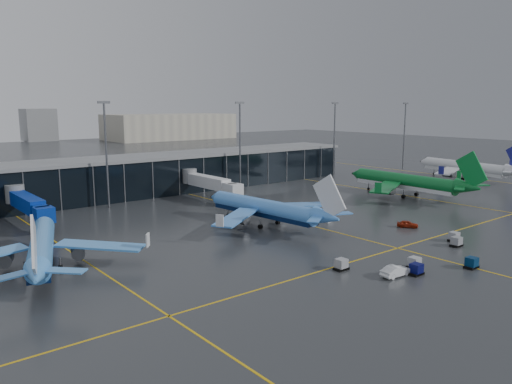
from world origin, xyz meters
TOP-DOWN VIEW (x-y plane):
  - ground at (0.00, 0.00)m, footprint 600.00×600.00m
  - terminal_pier at (0.00, 62.00)m, footprint 142.00×17.00m
  - jet_bridges at (-35.00, 42.99)m, footprint 94.00×27.50m
  - flood_masts at (5.00, 50.00)m, footprint 203.00×0.50m
  - distant_hangars at (49.94, 270.08)m, footprint 260.00×71.00m
  - taxi_lines at (10.00, 10.61)m, footprint 220.00×120.00m
  - airliner_arkefly at (-41.25, 12.53)m, footprint 41.44×44.28m
  - airliner_klm_near at (2.72, 12.94)m, footprint 36.38×40.52m
  - airliner_aer_lingus at (54.05, 14.26)m, footprint 38.33×43.29m
  - airliner_ba at (96.52, 20.37)m, footprint 42.74×46.94m
  - baggage_carts at (7.90, -22.12)m, footprint 30.48×13.52m
  - mobile_airstair at (15.10, 7.18)m, footprint 2.87×3.62m
  - service_van_red at (24.16, -7.33)m, footprint 3.79×4.38m
  - service_van_white at (-2.48, -23.49)m, footprint 5.12×2.06m

SIDE VIEW (x-z plane):
  - ground at x=0.00m, z-range 0.00..0.00m
  - taxi_lines at x=10.00m, z-range 0.00..0.02m
  - service_van_red at x=24.16m, z-range 0.00..1.42m
  - baggage_carts at x=7.90m, z-range -0.09..1.61m
  - mobile_airstair at x=15.10m, z-range -0.95..2.49m
  - service_van_white at x=-2.48m, z-range 0.00..1.65m
  - jet_bridges at x=-35.00m, z-range 0.95..8.15m
  - terminal_pier at x=0.00m, z-range 0.07..10.77m
  - airliner_arkefly at x=-41.25m, z-range 0.00..11.14m
  - airliner_klm_near at x=2.72m, z-range 0.00..11.56m
  - airliner_ba at x=96.52m, z-range 0.00..12.79m
  - airliner_aer_lingus at x=54.05m, z-range 0.00..12.94m
  - distant_hangars at x=49.94m, z-range -2.21..19.79m
  - flood_masts at x=5.00m, z-range 1.06..26.56m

